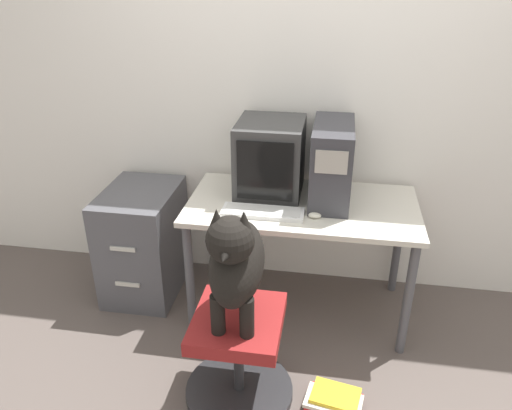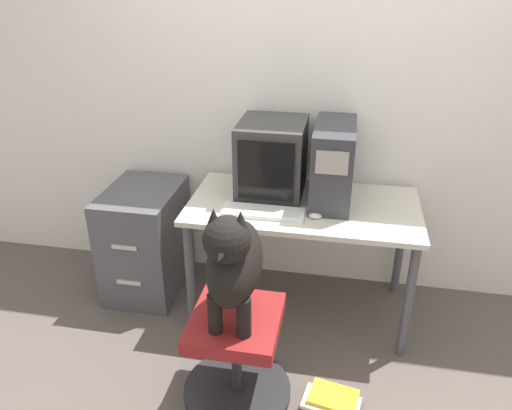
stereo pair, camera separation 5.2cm
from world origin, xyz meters
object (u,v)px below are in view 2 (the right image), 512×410
at_px(dog, 233,260).
at_px(book_stack_floor, 333,402).
at_px(crt_monitor, 272,158).
at_px(filing_cabinet, 146,240).
at_px(pc_tower, 333,163).
at_px(office_chair, 237,356).
at_px(keyboard, 263,212).

height_order(dog, book_stack_floor, dog).
distance_m(crt_monitor, filing_cabinet, 0.99).
height_order(pc_tower, office_chair, pc_tower).
relative_size(dog, book_stack_floor, 2.06).
bearing_deg(keyboard, pc_tower, 36.64).
bearing_deg(book_stack_floor, dog, -178.78).
distance_m(office_chair, filing_cabinet, 1.11).
height_order(crt_monitor, dog, crt_monitor).
height_order(crt_monitor, pc_tower, pc_tower).
relative_size(filing_cabinet, book_stack_floor, 2.39).
bearing_deg(keyboard, office_chair, -92.77).
bearing_deg(office_chair, dog, -90.00).
bearing_deg(pc_tower, filing_cabinet, -178.21).
bearing_deg(filing_cabinet, crt_monitor, 5.16).
bearing_deg(pc_tower, keyboard, -143.36).
bearing_deg(dog, book_stack_floor, 1.22).
xyz_separation_m(office_chair, book_stack_floor, (0.48, -0.01, -0.21)).
height_order(keyboard, office_chair, keyboard).
bearing_deg(crt_monitor, book_stack_floor, -62.58).
relative_size(crt_monitor, pc_tower, 0.86).
xyz_separation_m(keyboard, filing_cabinet, (-0.80, 0.22, -0.39)).
relative_size(keyboard, office_chair, 0.83).
bearing_deg(office_chair, keyboard, 87.23).
bearing_deg(book_stack_floor, office_chair, 179.10).
xyz_separation_m(crt_monitor, dog, (-0.02, -0.88, -0.14)).
relative_size(crt_monitor, book_stack_floor, 1.45).
height_order(crt_monitor, office_chair, crt_monitor).
bearing_deg(office_chair, pc_tower, 65.70).
bearing_deg(crt_monitor, office_chair, -91.61).
bearing_deg(dog, office_chair, 90.00).
distance_m(crt_monitor, book_stack_floor, 1.33).
height_order(filing_cabinet, book_stack_floor, filing_cabinet).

